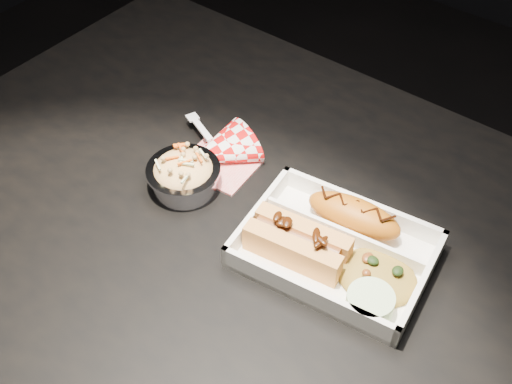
% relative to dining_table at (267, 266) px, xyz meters
% --- Properties ---
extents(dining_table, '(1.20, 0.80, 0.75)m').
position_rel_dining_table_xyz_m(dining_table, '(0.00, 0.00, 0.00)').
color(dining_table, black).
rests_on(dining_table, ground).
extents(food_tray, '(0.27, 0.21, 0.04)m').
position_rel_dining_table_xyz_m(food_tray, '(0.10, 0.01, 0.10)').
color(food_tray, white).
rests_on(food_tray, dining_table).
extents(fried_pastry, '(0.14, 0.07, 0.05)m').
position_rel_dining_table_xyz_m(fried_pastry, '(0.10, 0.07, 0.12)').
color(fried_pastry, '#BB6212').
rests_on(fried_pastry, food_tray).
extents(hotdog, '(0.14, 0.08, 0.06)m').
position_rel_dining_table_xyz_m(hotdog, '(0.06, -0.02, 0.12)').
color(hotdog, '#E69A4E').
rests_on(hotdog, food_tray).
extents(fried_rice_mound, '(0.12, 0.10, 0.03)m').
position_rel_dining_table_xyz_m(fried_rice_mound, '(0.17, 0.01, 0.11)').
color(fried_rice_mound, '#A88430').
rests_on(fried_rice_mound, food_tray).
extents(cupcake_liner, '(0.06, 0.06, 0.03)m').
position_rel_dining_table_xyz_m(cupcake_liner, '(0.19, -0.04, 0.11)').
color(cupcake_liner, beige).
rests_on(cupcake_liner, food_tray).
extents(foil_coleslaw_cup, '(0.11, 0.11, 0.07)m').
position_rel_dining_table_xyz_m(foil_coleslaw_cup, '(-0.15, -0.01, 0.12)').
color(foil_coleslaw_cup, silver).
rests_on(foil_coleslaw_cup, dining_table).
extents(napkin_fork, '(0.16, 0.14, 0.10)m').
position_rel_dining_table_xyz_m(napkin_fork, '(-0.15, 0.06, 0.11)').
color(napkin_fork, red).
rests_on(napkin_fork, dining_table).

